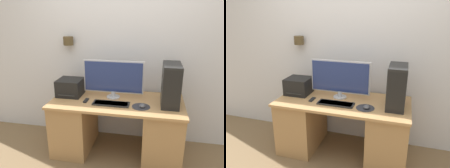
% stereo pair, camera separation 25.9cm
% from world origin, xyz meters
% --- Properties ---
extents(wall_back, '(6.40, 0.18, 2.70)m').
position_xyz_m(wall_back, '(-0.00, 0.81, 1.35)').
color(wall_back, silver).
rests_on(wall_back, ground_plane).
extents(desk, '(1.58, 0.75, 0.71)m').
position_xyz_m(desk, '(0.00, 0.38, 0.37)').
color(desk, tan).
rests_on(desk, ground_plane).
extents(monitor, '(0.74, 0.17, 0.47)m').
position_xyz_m(monitor, '(-0.06, 0.46, 0.97)').
color(monitor, '#B7B7BC').
rests_on(monitor, desk).
extents(keyboard, '(0.43, 0.15, 0.02)m').
position_xyz_m(keyboard, '(-0.05, 0.24, 0.72)').
color(keyboard, black).
rests_on(keyboard, desk).
extents(mousepad, '(0.21, 0.21, 0.00)m').
position_xyz_m(mousepad, '(0.30, 0.24, 0.72)').
color(mousepad, '#2D2D33').
rests_on(mousepad, desk).
extents(mouse, '(0.07, 0.09, 0.04)m').
position_xyz_m(mouse, '(0.31, 0.22, 0.74)').
color(mouse, '#4C4C51').
rests_on(mouse, mousepad).
extents(computer_tower, '(0.20, 0.39, 0.48)m').
position_xyz_m(computer_tower, '(0.61, 0.38, 0.95)').
color(computer_tower, black).
rests_on(computer_tower, desk).
extents(printer, '(0.30, 0.29, 0.21)m').
position_xyz_m(printer, '(-0.62, 0.43, 0.82)').
color(printer, black).
rests_on(printer, desk).
extents(remote_control, '(0.04, 0.12, 0.02)m').
position_xyz_m(remote_control, '(-0.36, 0.28, 0.72)').
color(remote_control, black).
rests_on(remote_control, desk).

